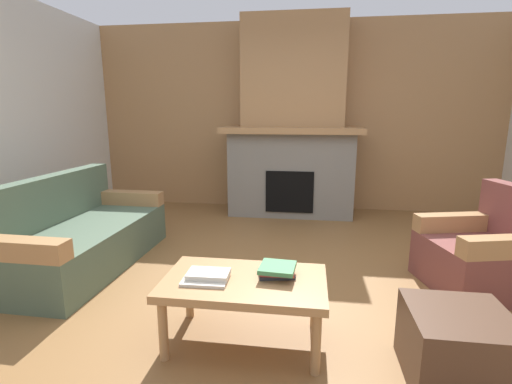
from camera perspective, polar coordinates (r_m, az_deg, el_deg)
ground at (r=3.06m, az=2.56°, el=-15.87°), size 9.00×9.00×0.00m
wall_back_wood_panel at (r=5.69m, az=5.74°, el=11.23°), size 6.00×0.12×2.70m
fireplace at (r=5.32m, az=5.51°, el=9.16°), size 1.90×0.82×2.70m
couch at (r=3.92m, az=-25.36°, el=-6.14°), size 0.87×1.81×0.85m
armchair at (r=3.62m, az=31.36°, el=-8.08°), size 0.92×0.92×0.85m
coffee_table at (r=2.38m, az=-1.77°, el=-14.25°), size 1.00×0.60×0.43m
ottoman at (r=2.42m, az=28.29°, el=-20.12°), size 0.52×0.52×0.40m
book_stack_near_edge at (r=2.35m, az=-7.45°, el=-12.64°), size 0.28×0.21×0.05m
book_stack_center at (r=2.38m, az=3.24°, el=-11.78°), size 0.25×0.23×0.08m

